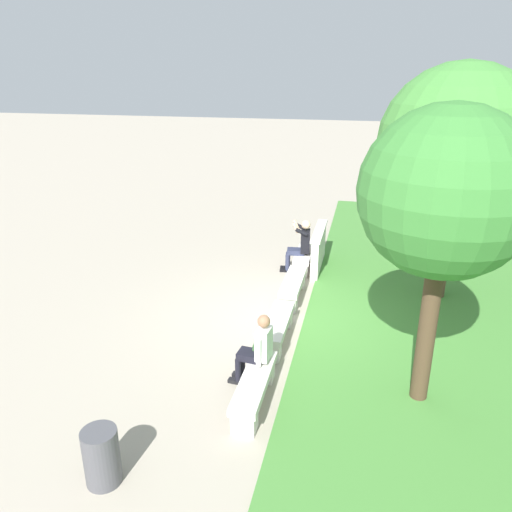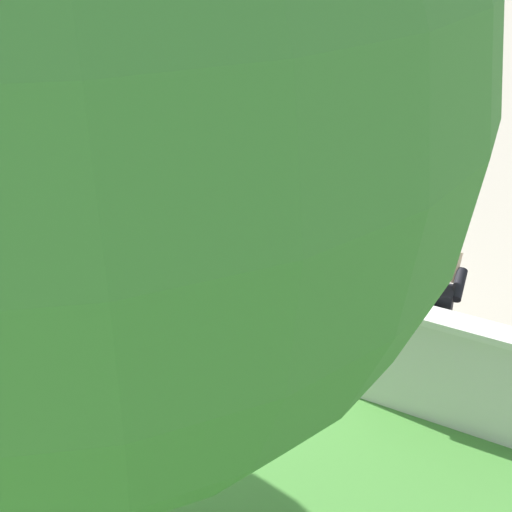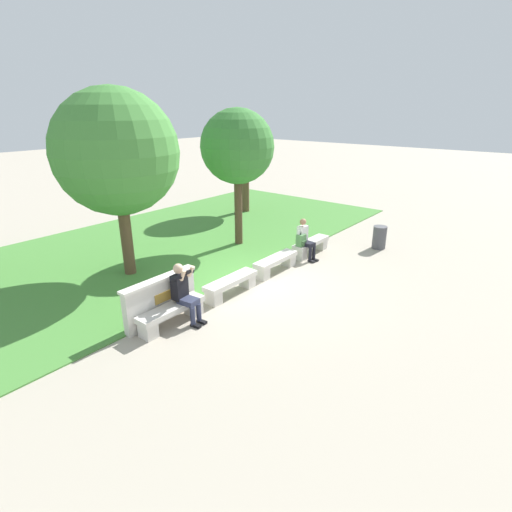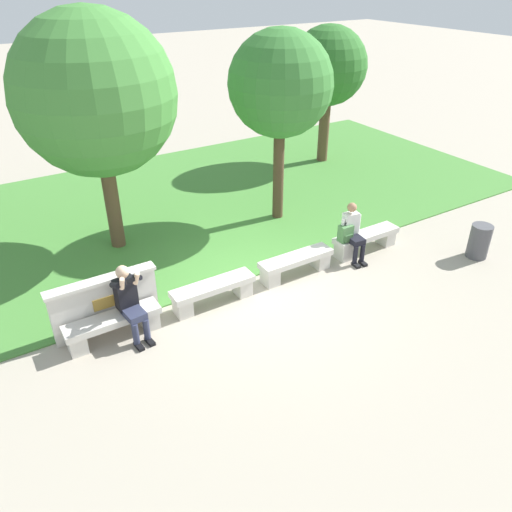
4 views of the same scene
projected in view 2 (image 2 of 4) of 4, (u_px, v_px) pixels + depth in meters
The scene contains 9 objects.
ground_plane at pixel (183, 313), 7.44m from camera, with size 80.00×80.00×0.00m, color #A89E8C.
bench_main at pixel (458, 372), 6.10m from camera, with size 1.61×0.40×0.45m.
bench_near at pixel (263, 314), 6.90m from camera, with size 1.61×0.40×0.45m.
bench_mid at pixel (109, 268), 7.70m from camera, with size 1.61×0.40×0.45m.
backrest_wall_with_plaque at pixel (451, 372), 5.73m from camera, with size 1.87×0.24×1.01m.
person_photographer at pixel (431, 314), 6.08m from camera, with size 0.50×0.75×1.32m.
person_distant at pixel (13, 207), 8.16m from camera, with size 0.48×0.70×1.26m.
backpack at pixel (21, 215), 8.09m from camera, with size 0.28×0.24×0.43m.
tree_far_back at pixel (65, 92), 2.72m from camera, with size 3.19×3.19×4.94m.
Camera 2 is at (-3.67, 5.13, 4.07)m, focal length 50.00 mm.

